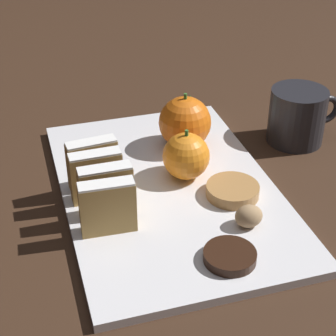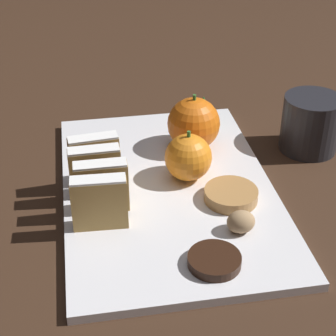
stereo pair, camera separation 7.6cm
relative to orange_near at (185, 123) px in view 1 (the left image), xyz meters
name	(u,v)px [view 1 (the left image)]	position (x,y,z in m)	size (l,w,h in m)	color
ground_plane	(168,193)	(-0.06, -0.10, -0.05)	(6.00, 6.00, 0.00)	#382316
serving_platter	(168,190)	(-0.06, -0.10, -0.05)	(0.29, 0.43, 0.01)	white
stollen_slice_front	(108,207)	(-0.15, -0.17, 0.00)	(0.07, 0.02, 0.07)	tan
stollen_slice_second	(106,191)	(-0.15, -0.14, 0.00)	(0.07, 0.02, 0.07)	tan
stollen_slice_third	(97,177)	(-0.15, -0.10, 0.00)	(0.07, 0.02, 0.07)	tan
stollen_slice_fourth	(93,164)	(-0.15, -0.07, 0.00)	(0.07, 0.03, 0.07)	tan
orange_near	(185,123)	(0.00, 0.00, 0.00)	(0.08, 0.08, 0.09)	orange
orange_far	(186,156)	(-0.02, -0.08, -0.01)	(0.07, 0.07, 0.07)	orange
walnut	(249,216)	(0.01, -0.21, -0.03)	(0.04, 0.03, 0.03)	tan
chocolate_cookie	(230,256)	(-0.03, -0.26, -0.03)	(0.06, 0.06, 0.01)	black
gingerbread_cookie	(233,191)	(0.02, -0.15, -0.03)	(0.07, 0.07, 0.02)	#B27F47
evergreen_sprig	(190,109)	(0.03, 0.07, -0.01)	(0.04, 0.04, 0.05)	#23662D
coffee_mug	(298,116)	(0.18, -0.02, -0.01)	(0.12, 0.09, 0.09)	#232328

